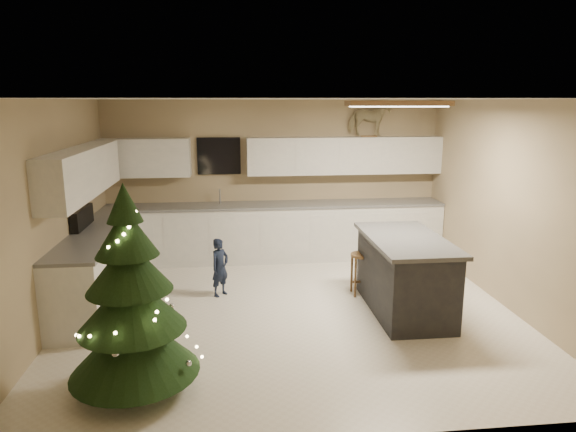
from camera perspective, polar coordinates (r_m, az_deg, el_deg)
The scene contains 8 objects.
ground_plane at distance 6.53m, azimuth 0.34°, elevation -10.57°, with size 5.50×5.50×0.00m, color silver.
room_shell at distance 6.06m, azimuth 0.58°, elevation 4.82°, with size 5.52×5.02×2.61m.
cabinetry at distance 7.83m, azimuth -7.68°, elevation -0.87°, with size 5.50×3.20×2.00m.
island at distance 6.56m, azimuth 12.82°, elevation -6.32°, with size 0.90×1.70×0.95m.
bar_stool at distance 7.02m, azimuth 8.17°, elevation -5.28°, with size 0.30×0.30×0.57m.
christmas_tree at distance 4.81m, azimuth -16.99°, elevation -9.80°, with size 1.20×1.16×1.91m.
toddler at distance 6.98m, azimuth -7.57°, elevation -5.67°, with size 0.29×0.19×0.79m, color black.
rocking_horse at distance 8.59m, azimuth 9.03°, elevation 10.64°, with size 0.65×0.32×0.57m.
Camera 1 is at (-0.69, -5.96, 2.59)m, focal length 32.00 mm.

